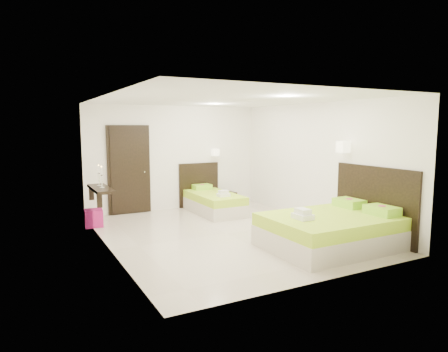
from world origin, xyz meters
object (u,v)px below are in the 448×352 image
bed_double (333,229)px  bed_single (213,201)px  nightstand (228,199)px  ottoman (94,218)px

bed_double → bed_single: bearing=99.7°
bed_double → nightstand: bed_double is taller
bed_double → nightstand: (0.14, 4.15, -0.15)m
bed_single → ottoman: size_ratio=5.07×
bed_double → ottoman: size_ratio=6.06×
nightstand → ottoman: (-3.59, -0.73, 0.01)m
bed_single → ottoman: bearing=-177.5°
ottoman → bed_single: bearing=2.5°
bed_double → nightstand: 4.15m
bed_single → bed_double: size_ratio=0.84×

